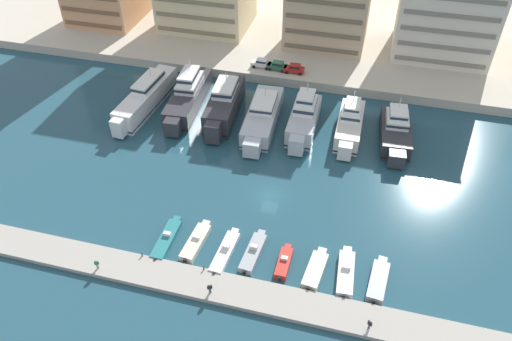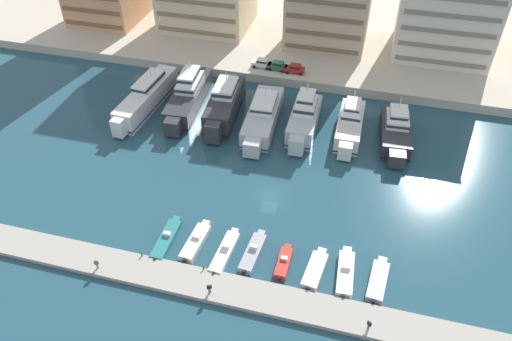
# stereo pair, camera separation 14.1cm
# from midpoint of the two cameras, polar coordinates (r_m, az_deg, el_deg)

# --- Properties ---
(ground_plane) EXTENTS (400.00, 400.00, 0.00)m
(ground_plane) POSITION_cam_midpoint_polar(r_m,az_deg,el_deg) (76.65, 1.60, -2.93)
(ground_plane) COLOR #234C5B
(quay_promenade) EXTENTS (180.00, 70.00, 1.88)m
(quay_promenade) POSITION_cam_midpoint_polar(r_m,az_deg,el_deg) (131.89, 8.75, 17.23)
(quay_promenade) COLOR beige
(quay_promenade) RESTS_ON ground
(pier_dock) EXTENTS (120.00, 4.63, 0.66)m
(pier_dock) POSITION_cam_midpoint_polar(r_m,az_deg,el_deg) (64.82, -2.32, -13.66)
(pier_dock) COLOR #A8A399
(pier_dock) RESTS_ON ground
(yacht_white_far_left) EXTENTS (5.28, 21.31, 7.21)m
(yacht_white_far_left) POSITION_cam_midpoint_polar(r_m,az_deg,el_deg) (96.66, -12.38, 8.21)
(yacht_white_far_left) COLOR white
(yacht_white_far_left) RESTS_ON ground
(yacht_charcoal_left) EXTENTS (6.01, 20.65, 8.21)m
(yacht_charcoal_left) POSITION_cam_midpoint_polar(r_m,az_deg,el_deg) (95.79, -7.69, 8.55)
(yacht_charcoal_left) COLOR #333338
(yacht_charcoal_left) RESTS_ON ground
(yacht_charcoal_mid_left) EXTENTS (5.81, 18.39, 7.67)m
(yacht_charcoal_mid_left) POSITION_cam_midpoint_polar(r_m,az_deg,el_deg) (92.23, -3.60, 7.56)
(yacht_charcoal_mid_left) COLOR #333338
(yacht_charcoal_mid_left) RESTS_ON ground
(yacht_silver_center_left) EXTENTS (5.88, 19.61, 6.37)m
(yacht_silver_center_left) POSITION_cam_midpoint_polar(r_m,az_deg,el_deg) (89.82, 0.81, 6.19)
(yacht_silver_center_left) COLOR silver
(yacht_silver_center_left) RESTS_ON ground
(yacht_silver_center) EXTENTS (4.79, 15.71, 8.56)m
(yacht_silver_center) POSITION_cam_midpoint_polar(r_m,az_deg,el_deg) (88.83, 5.56, 5.98)
(yacht_silver_center) COLOR silver
(yacht_silver_center) RESTS_ON ground
(yacht_ivory_center_right) EXTENTS (4.28, 15.47, 7.70)m
(yacht_ivory_center_right) POSITION_cam_midpoint_polar(r_m,az_deg,el_deg) (88.98, 10.74, 5.23)
(yacht_ivory_center_right) COLOR silver
(yacht_ivory_center_right) RESTS_ON ground
(yacht_charcoal_mid_right) EXTENTS (5.84, 15.85, 7.31)m
(yacht_charcoal_mid_right) POSITION_cam_midpoint_polar(r_m,az_deg,el_deg) (89.50, 15.74, 4.39)
(yacht_charcoal_mid_right) COLOR #333338
(yacht_charcoal_mid_right) RESTS_ON ground
(motorboat_teal_far_left) EXTENTS (1.92, 8.34, 1.29)m
(motorboat_teal_far_left) POSITION_cam_midpoint_polar(r_m,az_deg,el_deg) (71.21, -10.12, -7.66)
(motorboat_teal_far_left) COLOR teal
(motorboat_teal_far_left) RESTS_ON ground
(motorboat_cream_left) EXTENTS (2.50, 7.69, 1.40)m
(motorboat_cream_left) POSITION_cam_midpoint_polar(r_m,az_deg,el_deg) (70.14, -6.83, -8.05)
(motorboat_cream_left) COLOR beige
(motorboat_cream_left) RESTS_ON ground
(motorboat_white_mid_left) EXTENTS (2.32, 8.42, 1.43)m
(motorboat_white_mid_left) POSITION_cam_midpoint_polar(r_m,az_deg,el_deg) (68.69, -3.51, -9.24)
(motorboat_white_mid_left) COLOR white
(motorboat_white_mid_left) RESTS_ON ground
(motorboat_grey_center_left) EXTENTS (2.37, 7.78, 1.50)m
(motorboat_grey_center_left) POSITION_cam_midpoint_polar(r_m,az_deg,el_deg) (68.47, -0.27, -9.29)
(motorboat_grey_center_left) COLOR #9EA3A8
(motorboat_grey_center_left) RESTS_ON ground
(motorboat_red_center) EXTENTS (1.63, 5.91, 1.38)m
(motorboat_red_center) POSITION_cam_midpoint_polar(r_m,az_deg,el_deg) (67.39, 3.24, -10.46)
(motorboat_red_center) COLOR red
(motorboat_red_center) RESTS_ON ground
(motorboat_cream_center_right) EXTENTS (2.79, 7.14, 1.02)m
(motorboat_cream_center_right) POSITION_cam_midpoint_polar(r_m,az_deg,el_deg) (67.03, 6.83, -11.19)
(motorboat_cream_center_right) COLOR beige
(motorboat_cream_center_right) RESTS_ON ground
(motorboat_white_mid_right) EXTENTS (2.48, 8.22, 1.48)m
(motorboat_white_mid_right) POSITION_cam_midpoint_polar(r_m,az_deg,el_deg) (67.31, 10.24, -11.41)
(motorboat_white_mid_right) COLOR white
(motorboat_white_mid_right) RESTS_ON ground
(motorboat_grey_right) EXTENTS (2.69, 7.48, 1.07)m
(motorboat_grey_right) POSITION_cam_midpoint_polar(r_m,az_deg,el_deg) (67.36, 13.82, -12.12)
(motorboat_grey_right) COLOR #9EA3A8
(motorboat_grey_right) RESTS_ON ground
(car_white_far_left) EXTENTS (4.16, 2.05, 1.80)m
(car_white_far_left) POSITION_cam_midpoint_polar(r_m,az_deg,el_deg) (104.37, 0.72, 12.19)
(car_white_far_left) COLOR white
(car_white_far_left) RESTS_ON quay_promenade
(car_green_left) EXTENTS (4.20, 2.13, 1.80)m
(car_green_left) POSITION_cam_midpoint_polar(r_m,az_deg,el_deg) (103.53, 2.54, 11.90)
(car_green_left) COLOR #2D6642
(car_green_left) RESTS_ON quay_promenade
(car_red_mid_left) EXTENTS (4.14, 1.99, 1.80)m
(car_red_mid_left) POSITION_cam_midpoint_polar(r_m,az_deg,el_deg) (102.75, 4.50, 11.57)
(car_red_mid_left) COLOR red
(car_red_mid_left) RESTS_ON quay_promenade
(pedestrian_near_edge) EXTENTS (0.58, 0.43, 1.68)m
(pedestrian_near_edge) POSITION_cam_midpoint_polar(r_m,az_deg,el_deg) (63.73, -5.29, -13.19)
(pedestrian_near_edge) COLOR #282D3D
(pedestrian_near_edge) RESTS_ON pier_dock
(pedestrian_mid_deck) EXTENTS (0.58, 0.37, 1.60)m
(pedestrian_mid_deck) POSITION_cam_midpoint_polar(r_m,az_deg,el_deg) (69.01, -17.72, -10.06)
(pedestrian_mid_deck) COLOR #7A6B56
(pedestrian_mid_deck) RESTS_ON pier_dock
(pedestrian_far_side) EXTENTS (0.54, 0.44, 1.64)m
(pedestrian_far_side) POSITION_cam_midpoint_polar(r_m,az_deg,el_deg) (62.10, 12.88, -16.74)
(pedestrian_far_side) COLOR #4C515B
(pedestrian_far_side) RESTS_ON pier_dock
(bollard_west) EXTENTS (0.20, 0.20, 0.61)m
(bollard_west) POSITION_cam_midpoint_polar(r_m,az_deg,el_deg) (69.27, -12.87, -9.31)
(bollard_west) COLOR #2D2D33
(bollard_west) RESTS_ON pier_dock
(bollard_west_mid) EXTENTS (0.20, 0.20, 0.61)m
(bollard_west_mid) POSITION_cam_midpoint_polar(r_m,az_deg,el_deg) (66.53, -5.96, -10.98)
(bollard_west_mid) COLOR #2D2D33
(bollard_west_mid) RESTS_ON pier_dock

